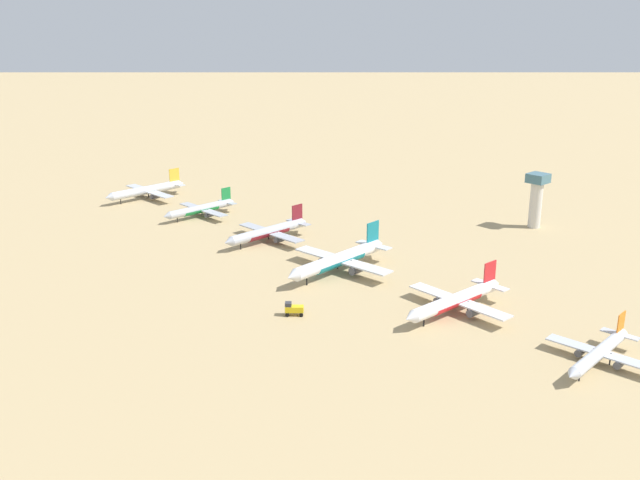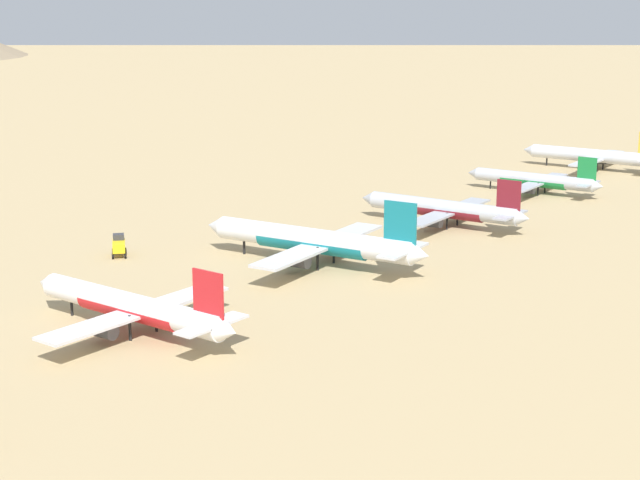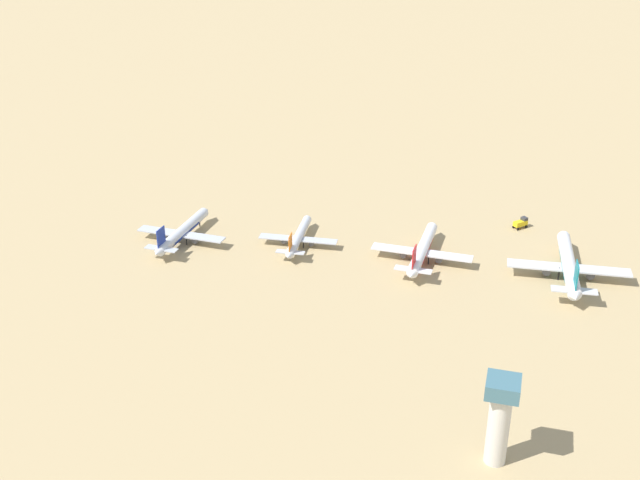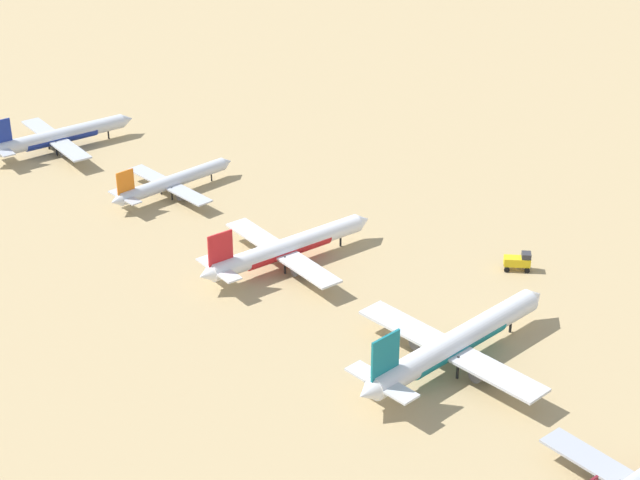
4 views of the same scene
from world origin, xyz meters
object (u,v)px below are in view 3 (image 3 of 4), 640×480
(parked_jet_3, at_px, (569,264))
(parked_jet_6, at_px, (182,232))
(service_truck, at_px, (521,223))
(control_tower, at_px, (500,416))
(parked_jet_5, at_px, (299,237))
(parked_jet_4, at_px, (422,250))

(parked_jet_3, height_order, parked_jet_6, parked_jet_3)
(parked_jet_6, height_order, service_truck, parked_jet_6)
(service_truck, height_order, control_tower, control_tower)
(parked_jet_5, bearing_deg, parked_jet_6, 101.28)
(parked_jet_4, distance_m, service_truck, 46.08)
(control_tower, bearing_deg, parked_jet_4, 18.53)
(parked_jet_5, xyz_separation_m, control_tower, (-91.40, -73.26, 9.16))
(service_truck, bearing_deg, parked_jet_5, 115.70)
(parked_jet_3, bearing_deg, service_truck, 25.39)
(parked_jet_3, xyz_separation_m, control_tower, (-92.54, 15.52, 7.90))
(parked_jet_4, relative_size, control_tower, 1.90)
(parked_jet_4, height_order, parked_jet_6, parked_jet_4)
(parked_jet_6, bearing_deg, control_tower, -126.51)
(parked_jet_6, distance_m, control_tower, 140.61)
(parked_jet_4, bearing_deg, parked_jet_3, -88.84)
(parked_jet_4, height_order, parked_jet_5, parked_jet_4)
(parked_jet_3, relative_size, parked_jet_4, 1.14)
(parked_jet_4, distance_m, control_tower, 96.99)
(parked_jet_4, relative_size, parked_jet_5, 1.23)
(parked_jet_3, height_order, control_tower, control_tower)
(service_truck, bearing_deg, parked_jet_3, -154.61)
(parked_jet_3, relative_size, control_tower, 2.16)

